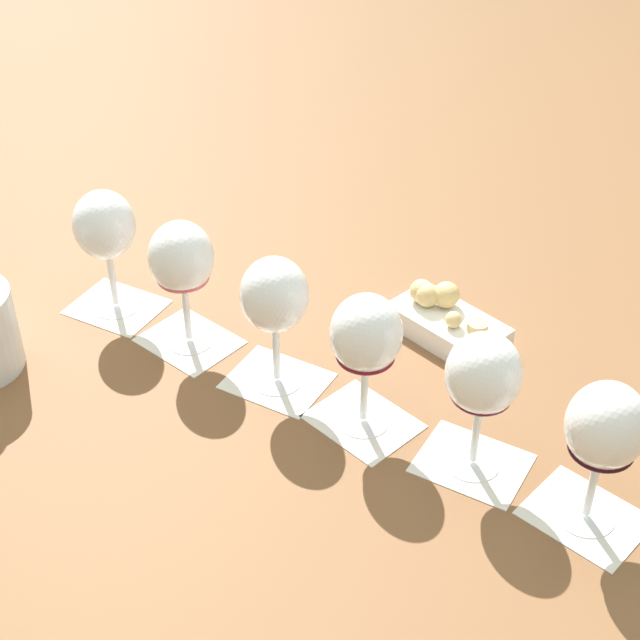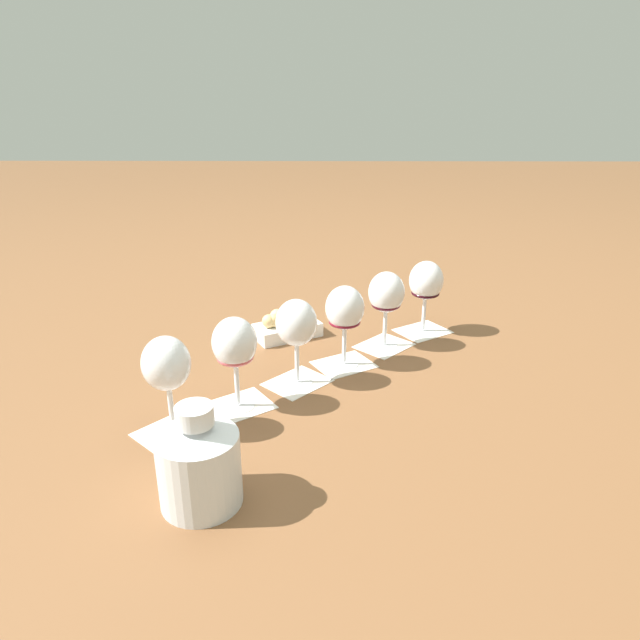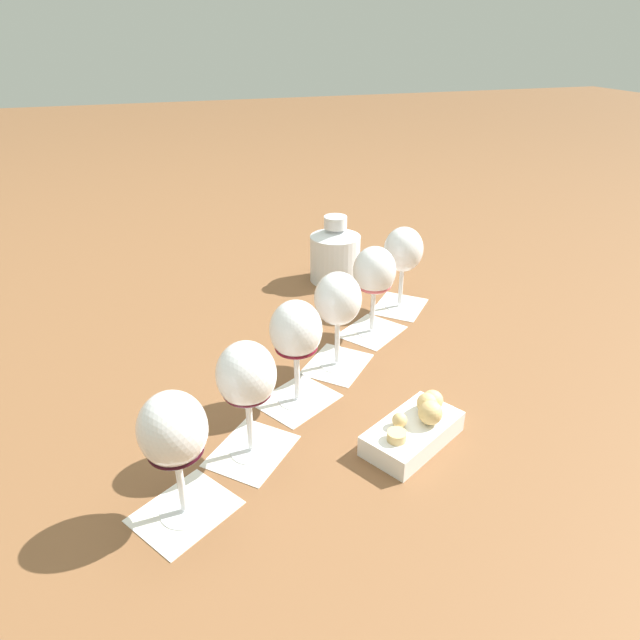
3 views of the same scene
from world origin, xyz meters
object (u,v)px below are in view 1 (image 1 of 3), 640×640
object	(u,v)px
wine_glass_0	(105,230)
wine_glass_1	(182,262)
wine_glass_4	(483,380)
wine_glass_3	(366,339)
wine_glass_5	(605,431)
snack_dish	(445,320)
wine_glass_2	(275,300)

from	to	relation	value
wine_glass_0	wine_glass_1	world-z (taller)	same
wine_glass_0	wine_glass_4	world-z (taller)	same
wine_glass_3	wine_glass_4	xyz separation A→B (m)	(0.10, 0.10, -0.00)
wine_glass_0	wine_glass_5	distance (m)	0.68
snack_dish	wine_glass_5	bearing A→B (deg)	6.35
wine_glass_5	snack_dish	size ratio (longest dim) A/B	1.02
wine_glass_3	wine_glass_5	world-z (taller)	same
wine_glass_2	wine_glass_1	bearing A→B (deg)	-138.24
wine_glass_3	wine_glass_1	bearing A→B (deg)	-138.73
wine_glass_0	snack_dish	bearing A→B (deg)	68.19
wine_glass_0	wine_glass_3	size ratio (longest dim) A/B	1.00
wine_glass_1	wine_glass_4	distance (m)	0.41
wine_glass_5	wine_glass_1	bearing A→B (deg)	-137.74
wine_glass_0	snack_dish	distance (m)	0.46
wine_glass_5	wine_glass_0	bearing A→B (deg)	-138.01
wine_glass_0	snack_dish	xyz separation A→B (m)	(0.17, 0.42, -0.10)
wine_glass_1	snack_dish	bearing A→B (deg)	78.62
wine_glass_1	snack_dish	world-z (taller)	wine_glass_1
wine_glass_3	wine_glass_4	size ratio (longest dim) A/B	1.00
wine_glass_3	wine_glass_4	bearing A→B (deg)	46.09
snack_dish	wine_glass_2	bearing A→B (deg)	-80.22
wine_glass_2	wine_glass_3	size ratio (longest dim) A/B	1.00
wine_glass_3	snack_dish	bearing A→B (deg)	132.39
wine_glass_5	wine_glass_2	bearing A→B (deg)	-137.56
wine_glass_1	wine_glass_2	world-z (taller)	same
wine_glass_0	wine_glass_3	world-z (taller)	same
wine_glass_1	wine_glass_4	size ratio (longest dim) A/B	1.00
wine_glass_3	wine_glass_5	size ratio (longest dim) A/B	1.00
wine_glass_2	wine_glass_0	bearing A→B (deg)	-138.66
wine_glass_3	wine_glass_0	bearing A→B (deg)	-138.86
wine_glass_0	wine_glass_5	bearing A→B (deg)	41.99
wine_glass_1	wine_glass_3	world-z (taller)	same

